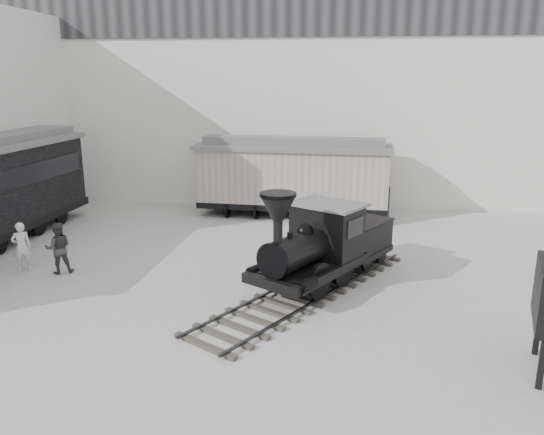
# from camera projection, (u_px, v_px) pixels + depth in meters

# --- Properties ---
(ground) EXTENTS (90.00, 90.00, 0.00)m
(ground) POSITION_uv_depth(u_px,v_px,m) (239.00, 334.00, 13.16)
(ground) COLOR #9E9E9B
(north_wall) EXTENTS (34.00, 2.51, 11.00)m
(north_wall) POSITION_uv_depth(u_px,v_px,m) (290.00, 91.00, 26.14)
(north_wall) COLOR silver
(north_wall) RESTS_ON ground
(locomotive) EXTENTS (6.38, 8.69, 3.18)m
(locomotive) POSITION_uv_depth(u_px,v_px,m) (321.00, 249.00, 15.98)
(locomotive) COLOR #37312B
(locomotive) RESTS_ON ground
(boxcar) EXTENTS (8.97, 3.32, 3.61)m
(boxcar) POSITION_uv_depth(u_px,v_px,m) (293.00, 175.00, 24.15)
(boxcar) COLOR black
(boxcar) RESTS_ON ground
(visitor_a) EXTENTS (0.72, 0.68, 1.65)m
(visitor_a) POSITION_uv_depth(u_px,v_px,m) (22.00, 247.00, 17.33)
(visitor_a) COLOR silver
(visitor_a) RESTS_ON ground
(visitor_b) EXTENTS (1.03, 0.94, 1.70)m
(visitor_b) POSITION_uv_depth(u_px,v_px,m) (58.00, 248.00, 17.12)
(visitor_b) COLOR #343437
(visitor_b) RESTS_ON ground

